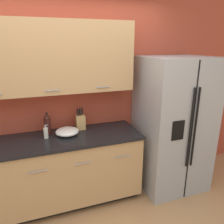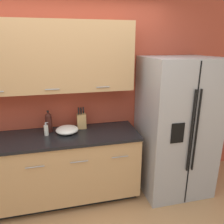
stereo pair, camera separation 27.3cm
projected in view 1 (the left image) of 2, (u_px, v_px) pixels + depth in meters
wall_back at (64, 88)px, 2.75m from camera, size 10.00×0.39×2.60m
counter_unit at (59, 171)px, 2.73m from camera, size 2.03×0.64×0.91m
refrigerator at (172, 124)px, 3.01m from camera, size 0.89×0.81×1.83m
knife_block at (80, 121)px, 2.83m from camera, size 0.12×0.11×0.28m
wine_bottle at (47, 124)px, 2.67m from camera, size 0.08×0.08×0.28m
soap_dispenser at (46, 133)px, 2.57m from camera, size 0.06×0.05×0.17m
mixing_bowl at (67, 132)px, 2.67m from camera, size 0.28×0.28×0.09m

